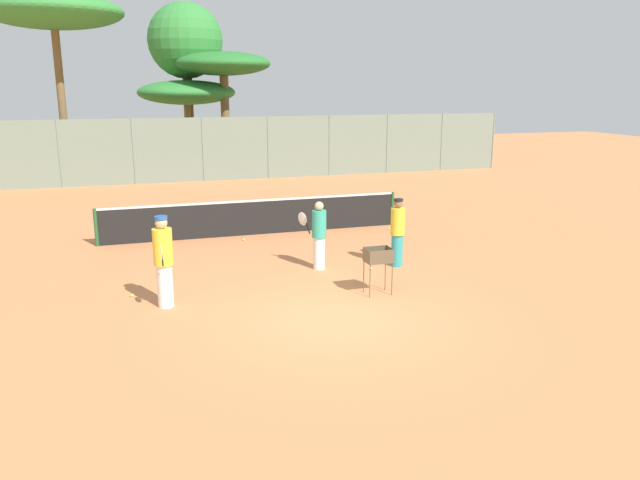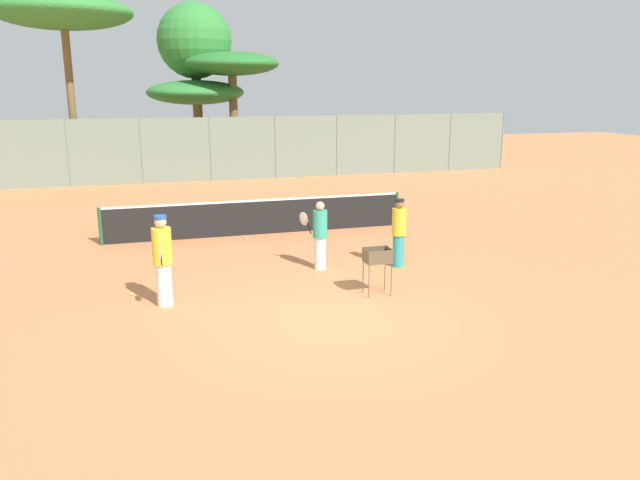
# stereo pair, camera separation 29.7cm
# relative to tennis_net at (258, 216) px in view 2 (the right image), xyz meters

# --- Properties ---
(ground_plane) EXTENTS (80.00, 80.00, 0.00)m
(ground_plane) POSITION_rel_tennis_net_xyz_m (0.00, -7.45, -0.56)
(ground_plane) COLOR #D37F4C
(tennis_net) EXTENTS (9.14, 0.10, 1.07)m
(tennis_net) POSITION_rel_tennis_net_xyz_m (0.00, 0.00, 0.00)
(tennis_net) COLOR #26592D
(tennis_net) RESTS_ON ground_plane
(back_fence) EXTENTS (31.22, 0.08, 2.96)m
(back_fence) POSITION_rel_tennis_net_xyz_m (0.00, 11.38, 0.92)
(back_fence) COLOR gray
(back_fence) RESTS_ON ground_plane
(tree_0) EXTENTS (4.85, 4.85, 6.08)m
(tree_0) POSITION_rel_tennis_net_xyz_m (1.72, 15.16, 4.82)
(tree_0) COLOR brown
(tree_0) RESTS_ON ground_plane
(tree_1) EXTENTS (6.17, 6.17, 8.37)m
(tree_1) POSITION_rel_tennis_net_xyz_m (-6.09, 13.73, 6.98)
(tree_1) COLOR brown
(tree_1) RESTS_ON ground_plane
(tree_2) EXTENTS (3.98, 3.98, 8.70)m
(tree_2) POSITION_rel_tennis_net_xyz_m (0.08, 17.29, 6.06)
(tree_2) COLOR brown
(tree_2) RESTS_ON ground_plane
(tree_3) EXTENTS (5.13, 5.13, 4.66)m
(tree_3) POSITION_rel_tennis_net_xyz_m (-0.08, 16.44, 3.44)
(tree_3) COLOR brown
(tree_3) RESTS_ON ground_plane
(player_white_outfit) EXTENTS (0.46, 0.86, 1.71)m
(player_white_outfit) POSITION_rel_tennis_net_xyz_m (2.67, -4.38, 0.33)
(player_white_outfit) COLOR teal
(player_white_outfit) RESTS_ON ground_plane
(player_red_cap) EXTENTS (0.58, 0.80, 1.68)m
(player_red_cap) POSITION_rel_tennis_net_xyz_m (0.74, -4.02, 0.31)
(player_red_cap) COLOR white
(player_red_cap) RESTS_ON ground_plane
(player_yellow_shirt) EXTENTS (0.39, 0.95, 1.89)m
(player_yellow_shirt) POSITION_rel_tennis_net_xyz_m (-3.06, -5.65, 0.42)
(player_yellow_shirt) COLOR white
(player_yellow_shirt) RESTS_ON ground_plane
(ball_cart) EXTENTS (0.56, 0.41, 1.02)m
(ball_cart) POSITION_rel_tennis_net_xyz_m (1.38, -6.23, 0.23)
(ball_cart) COLOR brown
(ball_cart) RESTS_ON ground_plane
(tennis_ball_0) EXTENTS (0.07, 0.07, 0.07)m
(tennis_ball_0) POSITION_rel_tennis_net_xyz_m (1.92, -4.52, -0.52)
(tennis_ball_0) COLOR #D1E54C
(tennis_ball_0) RESTS_ON ground_plane
(tennis_ball_1) EXTENTS (0.07, 0.07, 0.07)m
(tennis_ball_1) POSITION_rel_tennis_net_xyz_m (-0.48, -0.67, -0.52)
(tennis_ball_1) COLOR #D1E54C
(tennis_ball_1) RESTS_ON ground_plane
(tennis_ball_2) EXTENTS (0.07, 0.07, 0.07)m
(tennis_ball_2) POSITION_rel_tennis_net_xyz_m (4.14, -0.62, -0.52)
(tennis_ball_2) COLOR #D1E54C
(tennis_ball_2) RESTS_ON ground_plane
(tennis_ball_3) EXTENTS (0.07, 0.07, 0.07)m
(tennis_ball_3) POSITION_rel_tennis_net_xyz_m (4.34, -0.44, -0.52)
(tennis_ball_3) COLOR #D1E54C
(tennis_ball_3) RESTS_ON ground_plane
(tennis_ball_4) EXTENTS (0.07, 0.07, 0.07)m
(tennis_ball_4) POSITION_rel_tennis_net_xyz_m (3.14, -2.91, -0.52)
(tennis_ball_4) COLOR #D1E54C
(tennis_ball_4) RESTS_ON ground_plane
(tennis_ball_5) EXTENTS (0.07, 0.07, 0.07)m
(tennis_ball_5) POSITION_rel_tennis_net_xyz_m (-3.71, -4.81, -0.52)
(tennis_ball_5) COLOR #D1E54C
(tennis_ball_5) RESTS_ON ground_plane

